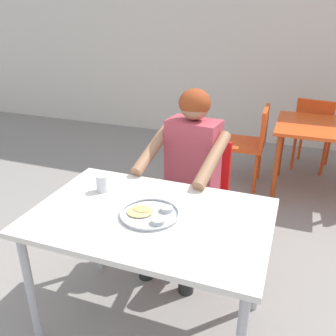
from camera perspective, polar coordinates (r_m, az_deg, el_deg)
The scene contains 10 objects.
ground_plane at distance 2.29m, azimuth -1.15°, elevation -24.70°, with size 12.00×12.00×0.05m, color gray.
back_wall at distance 4.92m, azimuth 14.95°, elevation 23.42°, with size 12.00×0.12×3.40m, color silver.
table_foreground at distance 1.86m, azimuth -2.77°, elevation -9.35°, with size 1.19×0.78×0.75m.
thali_tray at distance 1.81m, azimuth -2.88°, elevation -7.19°, with size 0.30×0.30×0.03m.
drinking_cup at distance 2.05m, azimuth -10.33°, elevation -2.31°, with size 0.07×0.07×0.10m.
chair_foreground at distance 2.67m, azimuth 4.83°, elevation -3.20°, with size 0.46×0.48×0.83m.
diner_foreground at distance 2.38m, azimuth 3.11°, elevation 0.04°, with size 0.54×0.59×1.23m.
table_background_red at distance 3.66m, azimuth 22.66°, elevation 4.92°, with size 0.77×0.78×0.70m.
chair_red_left at distance 3.68m, azimuth 12.96°, elevation 4.35°, with size 0.42×0.44×0.82m.
chair_red_far at distance 4.26m, azimuth 22.04°, elevation 5.71°, with size 0.47×0.49×0.82m.
Camera 1 is at (0.56, -1.40, 1.70)m, focal length 38.59 mm.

